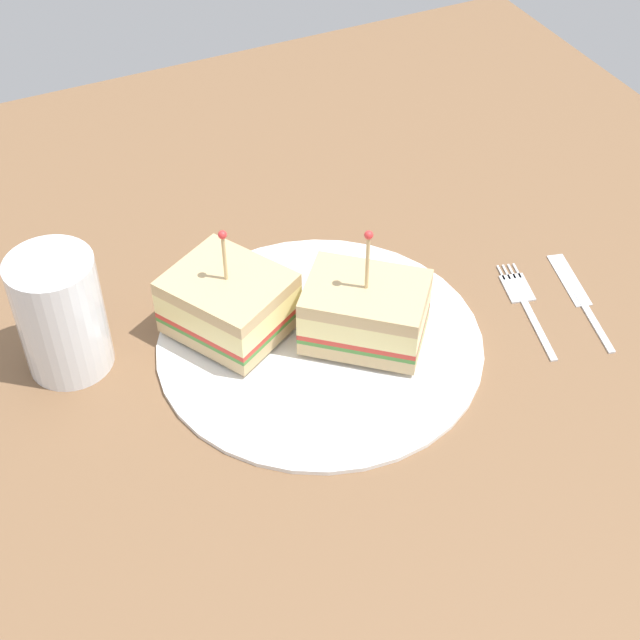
{
  "coord_description": "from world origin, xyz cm",
  "views": [
    {
      "loc": [
        -50.14,
        23.44,
        55.03
      ],
      "look_at": [
        0.0,
        0.0,
        2.82
      ],
      "focal_mm": 53.12,
      "sensor_mm": 36.0,
      "label": 1
    }
  ],
  "objects_px": {
    "fork": "(523,299)",
    "plate": "(320,341)",
    "sandwich_half_back": "(229,303)",
    "drink_glass": "(61,317)",
    "sandwich_half_front": "(365,312)",
    "knife": "(578,294)"
  },
  "relations": [
    {
      "from": "plate",
      "to": "fork",
      "type": "relative_size",
      "value": 2.21
    },
    {
      "from": "sandwich_half_back",
      "to": "sandwich_half_front",
      "type": "bearing_deg",
      "value": -120.9
    },
    {
      "from": "knife",
      "to": "plate",
      "type": "bearing_deg",
      "value": 79.99
    },
    {
      "from": "plate",
      "to": "sandwich_half_front",
      "type": "bearing_deg",
      "value": -110.44
    },
    {
      "from": "sandwich_half_back",
      "to": "knife",
      "type": "distance_m",
      "value": 0.3
    },
    {
      "from": "drink_glass",
      "to": "knife",
      "type": "bearing_deg",
      "value": -104.53
    },
    {
      "from": "sandwich_half_back",
      "to": "fork",
      "type": "xyz_separation_m",
      "value": [
        -0.07,
        -0.24,
        -0.03
      ]
    },
    {
      "from": "plate",
      "to": "fork",
      "type": "bearing_deg",
      "value": -97.63
    },
    {
      "from": "sandwich_half_front",
      "to": "fork",
      "type": "xyz_separation_m",
      "value": [
        -0.01,
        -0.15,
        -0.03
      ]
    },
    {
      "from": "plate",
      "to": "sandwich_half_front",
      "type": "relative_size",
      "value": 2.27
    },
    {
      "from": "fork",
      "to": "plate",
      "type": "bearing_deg",
      "value": 82.37
    },
    {
      "from": "plate",
      "to": "fork",
      "type": "distance_m",
      "value": 0.18
    },
    {
      "from": "sandwich_half_back",
      "to": "fork",
      "type": "distance_m",
      "value": 0.26
    },
    {
      "from": "sandwich_half_front",
      "to": "sandwich_half_back",
      "type": "distance_m",
      "value": 0.11
    },
    {
      "from": "drink_glass",
      "to": "knife",
      "type": "relative_size",
      "value": 0.82
    },
    {
      "from": "sandwich_half_back",
      "to": "drink_glass",
      "type": "relative_size",
      "value": 1.14
    },
    {
      "from": "plate",
      "to": "sandwich_half_back",
      "type": "bearing_deg",
      "value": 54.08
    },
    {
      "from": "fork",
      "to": "knife",
      "type": "distance_m",
      "value": 0.05
    },
    {
      "from": "drink_glass",
      "to": "sandwich_half_back",
      "type": "bearing_deg",
      "value": -100.5
    },
    {
      "from": "sandwich_half_front",
      "to": "fork",
      "type": "relative_size",
      "value": 0.97
    },
    {
      "from": "plate",
      "to": "knife",
      "type": "bearing_deg",
      "value": -100.01
    },
    {
      "from": "sandwich_half_front",
      "to": "drink_glass",
      "type": "relative_size",
      "value": 1.14
    }
  ]
}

